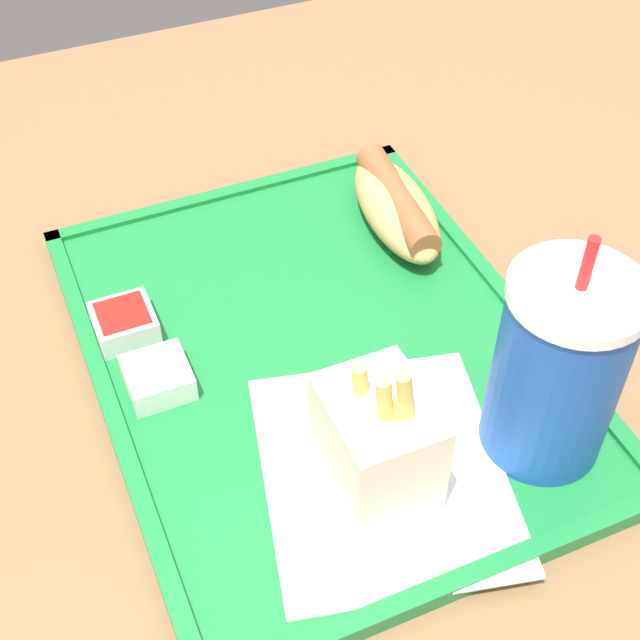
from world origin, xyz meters
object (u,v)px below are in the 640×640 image
(fries_carton, at_px, (377,444))
(sauce_cup_ketchup, at_px, (124,322))
(soda_cup, at_px, (558,369))
(hot_dog_far, at_px, (396,206))
(sauce_cup_mayo, at_px, (158,377))

(fries_carton, distance_m, sauce_cup_ketchup, 0.22)
(soda_cup, bearing_deg, hot_dog_far, 177.26)
(fries_carton, distance_m, sauce_cup_mayo, 0.17)
(soda_cup, bearing_deg, sauce_cup_mayo, -122.95)
(fries_carton, height_order, sauce_cup_ketchup, fries_carton)
(sauce_cup_ketchup, bearing_deg, soda_cup, 48.18)
(sauce_cup_mayo, bearing_deg, hot_dog_far, 111.83)
(sauce_cup_mayo, xyz_separation_m, sauce_cup_ketchup, (-0.06, -0.01, 0.00))
(hot_dog_far, height_order, sauce_cup_ketchup, hot_dog_far)
(fries_carton, bearing_deg, soda_cup, 84.98)
(hot_dog_far, height_order, fries_carton, fries_carton)
(soda_cup, distance_m, sauce_cup_ketchup, 0.31)
(hot_dog_far, distance_m, sauce_cup_ketchup, 0.24)
(soda_cup, relative_size, sauce_cup_ketchup, 3.95)
(hot_dog_far, bearing_deg, sauce_cup_ketchup, -82.53)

